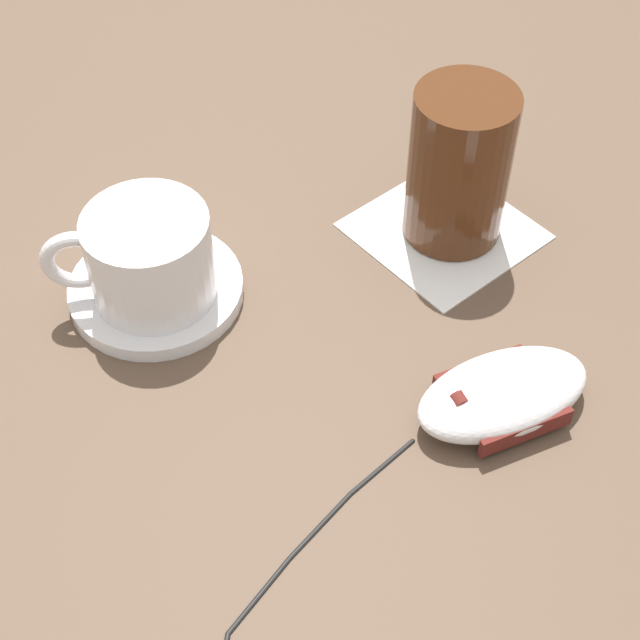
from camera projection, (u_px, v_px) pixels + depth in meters
name	position (u px, v px, depth m)	size (l,w,h in m)	color
ground_plane	(351.00, 329.00, 0.67)	(3.00, 3.00, 0.00)	brown
saucer	(156.00, 290.00, 0.69)	(0.12, 0.12, 0.01)	white
coffee_cup	(147.00, 257.00, 0.66)	(0.09, 0.10, 0.07)	white
computer_mouse	(503.00, 394.00, 0.62)	(0.13, 0.12, 0.03)	silver
mouse_cable	(286.00, 603.00, 0.54)	(0.25, 0.07, 0.00)	black
napkin_under_glass	(444.00, 230.00, 0.74)	(0.12, 0.12, 0.00)	white
drinking_glass	(459.00, 166.00, 0.69)	(0.07, 0.07, 0.12)	#4C2814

